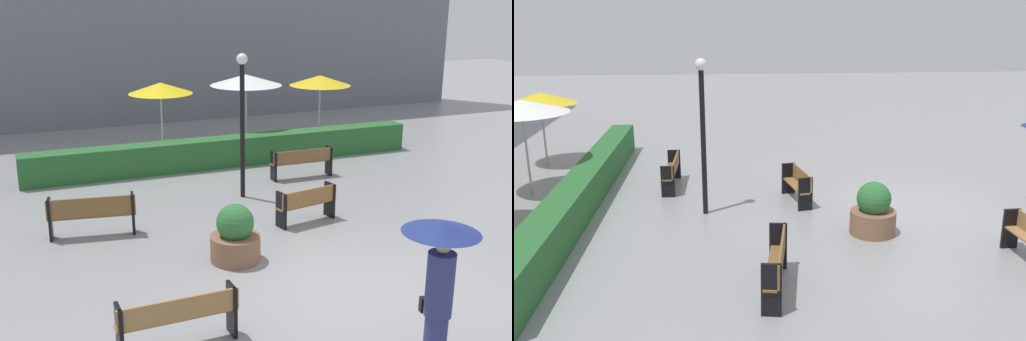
% 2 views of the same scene
% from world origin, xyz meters
% --- Properties ---
extents(ground_plane, '(60.00, 60.00, 0.00)m').
position_xyz_m(ground_plane, '(0.00, 0.00, 0.00)').
color(ground_plane, gray).
extents(bench_back_row, '(1.85, 0.38, 0.84)m').
position_xyz_m(bench_back_row, '(2.12, 6.35, 0.51)').
color(bench_back_row, brown).
rests_on(bench_back_row, ground).
extents(bench_mid_center, '(1.54, 0.62, 0.83)m').
position_xyz_m(bench_mid_center, '(0.64, 3.08, 0.49)').
color(bench_mid_center, olive).
rests_on(bench_mid_center, ground).
extents(bench_far_left, '(1.88, 0.61, 0.91)m').
position_xyz_m(bench_far_left, '(-4.04, 4.05, 0.55)').
color(bench_far_left, brown).
rests_on(bench_far_left, ground).
extents(planter_pot, '(1.00, 1.00, 1.17)m').
position_xyz_m(planter_pot, '(-1.60, 1.72, 0.50)').
color(planter_pot, brown).
rests_on(planter_pot, ground).
extents(lamp_post, '(0.28, 0.28, 3.68)m').
position_xyz_m(lamp_post, '(-0.05, 5.40, 2.27)').
color(lamp_post, black).
rests_on(lamp_post, ground).
extents(patio_umbrella_white, '(2.36, 2.36, 2.52)m').
position_xyz_m(patio_umbrella_white, '(1.84, 10.05, 2.34)').
color(patio_umbrella_white, silver).
rests_on(patio_umbrella_white, ground).
extents(patio_umbrella_yellow_far, '(2.16, 2.16, 2.29)m').
position_xyz_m(patio_umbrella_yellow_far, '(4.81, 10.50, 2.11)').
color(patio_umbrella_yellow_far, silver).
rests_on(patio_umbrella_yellow_far, ground).
extents(hedge_strip, '(12.09, 0.70, 0.87)m').
position_xyz_m(hedge_strip, '(0.62, 8.40, 0.44)').
color(hedge_strip, '#28602D').
rests_on(hedge_strip, ground).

